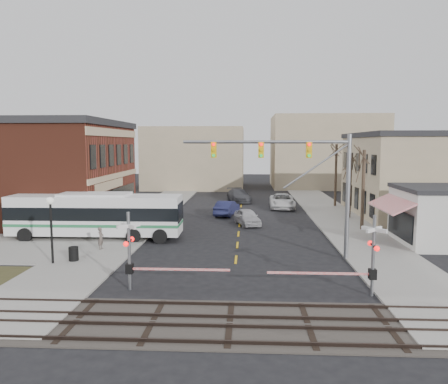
# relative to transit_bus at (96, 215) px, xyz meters

# --- Properties ---
(ground) EXTENTS (160.00, 160.00, 0.00)m
(ground) POSITION_rel_transit_bus_xyz_m (11.04, -7.57, -1.92)
(ground) COLOR black
(ground) RESTS_ON ground
(sidewalk_west) EXTENTS (5.00, 60.00, 0.12)m
(sidewalk_west) POSITION_rel_transit_bus_xyz_m (1.54, 12.43, -1.86)
(sidewalk_west) COLOR gray
(sidewalk_west) RESTS_ON ground
(sidewalk_east) EXTENTS (5.00, 60.00, 0.12)m
(sidewalk_east) POSITION_rel_transit_bus_xyz_m (20.54, 12.43, -1.86)
(sidewalk_east) COLOR gray
(sidewalk_east) RESTS_ON ground
(ballast_strip) EXTENTS (160.00, 5.00, 0.06)m
(ballast_strip) POSITION_rel_transit_bus_xyz_m (11.04, -15.57, -1.89)
(ballast_strip) COLOR #332D28
(ballast_strip) RESTS_ON ground
(rail_tracks) EXTENTS (160.00, 3.91, 0.14)m
(rail_tracks) POSITION_rel_transit_bus_xyz_m (11.04, -15.57, -1.80)
(rail_tracks) COLOR #2D231E
(rail_tracks) RESTS_ON ground
(tree_east_a) EXTENTS (0.28, 0.28, 6.75)m
(tree_east_a) POSITION_rel_transit_bus_xyz_m (21.54, 4.43, 1.58)
(tree_east_a) COLOR #382B21
(tree_east_a) RESTS_ON sidewalk_east
(tree_east_b) EXTENTS (0.28, 0.28, 6.30)m
(tree_east_b) POSITION_rel_transit_bus_xyz_m (21.84, 10.43, 1.35)
(tree_east_b) COLOR #382B21
(tree_east_b) RESTS_ON sidewalk_east
(tree_east_c) EXTENTS (0.28, 0.28, 7.20)m
(tree_east_c) POSITION_rel_transit_bus_xyz_m (22.04, 18.43, 1.80)
(tree_east_c) COLOR #382B21
(tree_east_c) RESTS_ON sidewalk_east
(transit_bus) EXTENTS (13.27, 3.05, 3.41)m
(transit_bus) POSITION_rel_transit_bus_xyz_m (0.00, 0.00, 0.00)
(transit_bus) COLOR silver
(transit_bus) RESTS_ON ground
(traffic_signal_mast) EXTENTS (10.58, 0.30, 8.00)m
(traffic_signal_mast) POSITION_rel_transit_bus_xyz_m (15.22, -5.08, 3.85)
(traffic_signal_mast) COLOR gray
(traffic_signal_mast) RESTS_ON ground
(rr_crossing_west) EXTENTS (5.60, 1.36, 4.00)m
(rr_crossing_west) POSITION_rel_transit_bus_xyz_m (6.22, -11.60, 0.05)
(rr_crossing_west) COLOR gray
(rr_crossing_west) RESTS_ON ground
(rr_crossing_east) EXTENTS (5.60, 1.36, 4.00)m
(rr_crossing_east) POSITION_rel_transit_bus_xyz_m (17.40, -11.90, 0.05)
(rr_crossing_east) COLOR gray
(rr_crossing_east) RESTS_ON ground
(street_lamp) EXTENTS (0.44, 0.44, 4.07)m
(street_lamp) POSITION_rel_transit_bus_xyz_m (-0.13, -7.38, 1.14)
(street_lamp) COLOR black
(street_lamp) RESTS_ON sidewalk_west
(trash_bin) EXTENTS (0.60, 0.60, 0.87)m
(trash_bin) POSITION_rel_transit_bus_xyz_m (0.92, -6.75, -1.36)
(trash_bin) COLOR black
(trash_bin) RESTS_ON sidewalk_west
(car_a) EXTENTS (2.82, 4.54, 1.44)m
(car_a) POSITION_rel_transit_bus_xyz_m (11.77, 6.51, -1.19)
(car_a) COLOR #ABAAAF
(car_a) RESTS_ON ground
(car_b) EXTENTS (2.60, 4.88, 1.53)m
(car_b) POSITION_rel_transit_bus_xyz_m (9.65, 11.71, -1.15)
(car_b) COLOR #181A3C
(car_b) RESTS_ON ground
(car_c) EXTENTS (2.88, 6.00, 1.65)m
(car_c) POSITION_rel_transit_bus_xyz_m (15.75, 16.91, -1.09)
(car_c) COLOR silver
(car_c) RESTS_ON ground
(car_d) EXTENTS (3.54, 5.95, 1.62)m
(car_d) POSITION_rel_transit_bus_xyz_m (10.69, 22.20, -1.11)
(car_d) COLOR #414247
(car_d) RESTS_ON ground
(pedestrian_near) EXTENTS (0.38, 0.57, 1.55)m
(pedestrian_near) POSITION_rel_transit_bus_xyz_m (1.64, -3.72, -1.02)
(pedestrian_near) COLOR #5B5049
(pedestrian_near) RESTS_ON sidewalk_west
(pedestrian_far) EXTENTS (1.00, 1.10, 1.84)m
(pedestrian_far) POSITION_rel_transit_bus_xyz_m (1.05, 0.79, -0.87)
(pedestrian_far) COLOR #2F3D53
(pedestrian_far) RESTS_ON sidewalk_west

